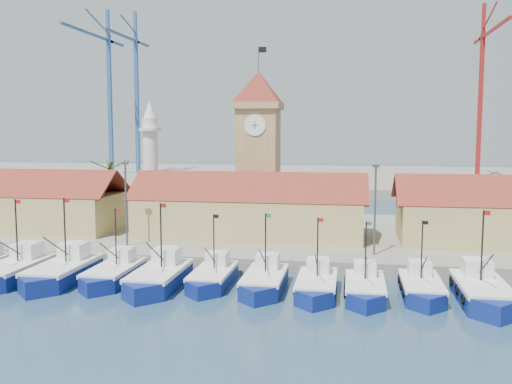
# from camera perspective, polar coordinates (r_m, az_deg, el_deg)

# --- Properties ---
(ground) EXTENTS (400.00, 400.00, 0.00)m
(ground) POSITION_cam_1_polar(r_m,az_deg,el_deg) (48.53, -4.82, -10.43)
(ground) COLOR #1C3A4B
(ground) RESTS_ON ground
(quay) EXTENTS (140.00, 32.00, 1.50)m
(quay) POSITION_cam_1_polar(r_m,az_deg,el_deg) (71.22, -0.02, -4.43)
(quay) COLOR gray
(quay) RESTS_ON ground
(terminal) EXTENTS (240.00, 80.00, 2.00)m
(terminal) POSITION_cam_1_polar(r_m,az_deg,el_deg) (156.00, 5.24, 1.42)
(terminal) COLOR gray
(terminal) RESTS_ON ground
(boat_1) EXTENTS (3.83, 10.50, 7.94)m
(boat_1) POSITION_cam_1_polar(r_m,az_deg,el_deg) (57.59, -23.19, -7.41)
(boat_1) COLOR navy
(boat_1) RESTS_ON ground
(boat_2) EXTENTS (3.92, 10.73, 8.12)m
(boat_2) POSITION_cam_1_polar(r_m,az_deg,el_deg) (55.51, -18.92, -7.73)
(boat_2) COLOR navy
(boat_2) RESTS_ON ground
(boat_3) EXTENTS (3.44, 9.43, 7.14)m
(boat_3) POSITION_cam_1_polar(r_m,az_deg,el_deg) (54.07, -14.13, -8.06)
(boat_3) COLOR navy
(boat_3) RESTS_ON ground
(boat_4) EXTENTS (3.80, 10.42, 7.89)m
(boat_4) POSITION_cam_1_polar(r_m,az_deg,el_deg) (51.49, -9.76, -8.58)
(boat_4) COLOR navy
(boat_4) RESTS_ON ground
(boat_5) EXTENTS (3.26, 8.92, 6.75)m
(boat_5) POSITION_cam_1_polar(r_m,az_deg,el_deg) (51.58, -4.43, -8.62)
(boat_5) COLOR navy
(boat_5) RESTS_ON ground
(boat_6) EXTENTS (3.40, 9.32, 7.06)m
(boat_6) POSITION_cam_1_polar(r_m,az_deg,el_deg) (49.98, 0.81, -9.05)
(boat_6) COLOR navy
(boat_6) RESTS_ON ground
(boat_7) EXTENTS (3.31, 9.07, 6.86)m
(boat_7) POSITION_cam_1_polar(r_m,az_deg,el_deg) (48.96, 6.07, -9.44)
(boat_7) COLOR navy
(boat_7) RESTS_ON ground
(boat_8) EXTENTS (3.23, 8.84, 6.69)m
(boat_8) POSITION_cam_1_polar(r_m,az_deg,el_deg) (48.74, 10.86, -9.61)
(boat_8) COLOR navy
(boat_8) RESTS_ON ground
(boat_9) EXTENTS (3.25, 8.91, 6.74)m
(boat_9) POSITION_cam_1_polar(r_m,az_deg,el_deg) (49.96, 16.25, -9.35)
(boat_9) COLOR navy
(boat_9) RESTS_ON ground
(boat_10) EXTENTS (3.80, 10.42, 7.88)m
(boat_10) POSITION_cam_1_polar(r_m,az_deg,el_deg) (49.81, 21.74, -9.45)
(boat_10) COLOR navy
(boat_10) RESTS_ON ground
(hall_left) EXTENTS (31.20, 10.13, 7.61)m
(hall_left) POSITION_cam_1_polar(r_m,az_deg,el_deg) (78.94, -24.12, -1.55)
(hall_left) COLOR tan
(hall_left) RESTS_ON quay
(hall_center) EXTENTS (27.04, 10.13, 7.61)m
(hall_center) POSITION_cam_1_polar(r_m,az_deg,el_deg) (66.80, -0.59, -2.32)
(hall_center) COLOR tan
(hall_center) RESTS_ON quay
(clock_tower) EXTENTS (5.80, 5.80, 22.70)m
(clock_tower) POSITION_cam_1_polar(r_m,az_deg,el_deg) (72.00, 0.24, 4.67)
(clock_tower) COLOR tan
(clock_tower) RESTS_ON quay
(minaret) EXTENTS (3.00, 3.00, 16.30)m
(minaret) POSITION_cam_1_polar(r_m,az_deg,el_deg) (77.85, -10.49, 3.03)
(minaret) COLOR silver
(minaret) RESTS_ON quay
(palm_tree) EXTENTS (5.60, 5.03, 8.39)m
(palm_tree) POSITION_cam_1_polar(r_m,az_deg,el_deg) (78.13, -14.39, 0.39)
(palm_tree) COLOR brown
(palm_tree) RESTS_ON quay
(lamp_posts) EXTENTS (80.70, 0.25, 9.03)m
(lamp_posts) POSITION_cam_1_polar(r_m,az_deg,el_deg) (58.58, -1.49, -1.06)
(lamp_posts) COLOR #3F3F44
(lamp_posts) RESTS_ON quay
(crane_blue_far) EXTENTS (1.00, 35.34, 43.85)m
(crane_blue_far) POSITION_cam_1_polar(r_m,az_deg,el_deg) (159.61, -14.71, 10.54)
(crane_blue_far) COLOR #2E5A8F
(crane_blue_far) RESTS_ON terminal
(crane_blue_near) EXTENTS (1.00, 29.85, 44.45)m
(crane_blue_near) POSITION_cam_1_polar(r_m,az_deg,el_deg) (163.78, -11.99, 10.44)
(crane_blue_near) COLOR #2E5A8F
(crane_blue_near) RESTS_ON terminal
(crane_red_right) EXTENTS (1.00, 35.07, 42.70)m
(crane_red_right) POSITION_cam_1_polar(r_m,az_deg,el_deg) (152.01, 21.72, 10.28)
(crane_red_right) COLOR maroon
(crane_red_right) RESTS_ON terminal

